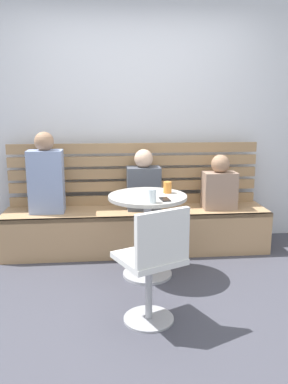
{
  "coord_description": "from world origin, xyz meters",
  "views": [
    {
      "loc": [
        -0.31,
        -2.72,
        1.52
      ],
      "look_at": [
        0.02,
        0.66,
        0.75
      ],
      "focal_mm": 36.98,
      "sensor_mm": 36.0,
      "label": 1
    }
  ],
  "objects": [
    {
      "name": "booth_bench",
      "position": [
        0.0,
        1.2,
        0.22
      ],
      "size": [
        2.7,
        0.52,
        0.44
      ],
      "color": "tan",
      "rests_on": "ground"
    },
    {
      "name": "cafe_table",
      "position": [
        0.05,
        0.58,
        0.52
      ],
      "size": [
        0.68,
        0.68,
        0.74
      ],
      "color": "#ADADB2",
      "rests_on": "ground"
    },
    {
      "name": "cup_tumbler_orange",
      "position": [
        0.23,
        0.65,
        0.79
      ],
      "size": [
        0.07,
        0.07,
        0.1
      ],
      "primitive_type": "cylinder",
      "color": "orange",
      "rests_on": "cafe_table"
    },
    {
      "name": "white_chair",
      "position": [
        0.0,
        -0.23,
        0.46
      ],
      "size": [
        0.53,
        0.53,
        0.85
      ],
      "color": "#ADADB2",
      "rests_on": "ground"
    },
    {
      "name": "back_wall",
      "position": [
        0.0,
        1.64,
        1.45
      ],
      "size": [
        5.2,
        0.1,
        2.9
      ],
      "primitive_type": "cube",
      "color": "silver",
      "rests_on": "ground"
    },
    {
      "name": "booth_backrest",
      "position": [
        0.0,
        1.44,
        0.78
      ],
      "size": [
        2.65,
        0.04,
        0.66
      ],
      "color": "#A68157",
      "rests_on": "booth_bench"
    },
    {
      "name": "person_child_middle",
      "position": [
        0.86,
        1.19,
        0.68
      ],
      "size": [
        0.34,
        0.22,
        0.56
      ],
      "color": "#9E7F6B",
      "rests_on": "booth_bench"
    },
    {
      "name": "ground",
      "position": [
        0.0,
        0.0,
        0.0
      ],
      "size": [
        8.0,
        8.0,
        0.0
      ],
      "primitive_type": "plane",
      "color": "#42424C"
    },
    {
      "name": "cup_water_clear",
      "position": [
        0.05,
        0.31,
        0.8
      ],
      "size": [
        0.07,
        0.07,
        0.11
      ],
      "primitive_type": "cylinder",
      "color": "white",
      "rests_on": "cafe_table"
    },
    {
      "name": "plate_small",
      "position": [
        0.03,
        0.53,
        0.75
      ],
      "size": [
        0.17,
        0.17,
        0.01
      ],
      "primitive_type": "cylinder",
      "color": "white",
      "rests_on": "cafe_table"
    },
    {
      "name": "phone_on_table",
      "position": [
        0.17,
        0.4,
        0.74
      ],
      "size": [
        0.09,
        0.15,
        0.01
      ],
      "primitive_type": "cube",
      "rotation": [
        0.0,
        0.0,
        0.12
      ],
      "color": "black",
      "rests_on": "cafe_table"
    },
    {
      "name": "person_adult",
      "position": [
        -0.9,
        1.21,
        0.8
      ],
      "size": [
        0.34,
        0.22,
        0.81
      ],
      "color": "#8C9EC6",
      "rests_on": "booth_bench"
    },
    {
      "name": "person_child_left",
      "position": [
        0.07,
        1.24,
        0.71
      ],
      "size": [
        0.34,
        0.22,
        0.62
      ],
      "color": "#4C515B",
      "rests_on": "booth_bench"
    }
  ]
}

